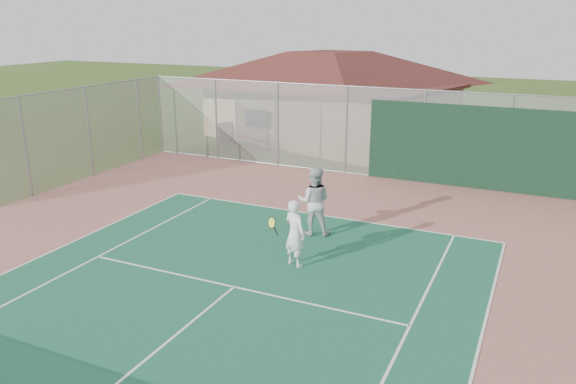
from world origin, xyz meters
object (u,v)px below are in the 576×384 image
Objects in this scene: player_white_front at (294,234)px; player_grey_back at (314,202)px; clubhouse at (329,87)px; bleachers at (253,133)px.

player_grey_back is (-0.38, 2.21, 0.12)m from player_white_front.
player_grey_back is (4.50, -12.91, -1.68)m from clubhouse.
player_grey_back is (7.47, -10.18, 0.45)m from bleachers.
clubhouse is 8.03× the size of player_white_front.
bleachers is (-2.97, -2.72, -2.13)m from clubhouse.
clubhouse is at bearing -88.25° from player_grey_back.
bleachers is at bearing -71.20° from player_grey_back.
clubhouse is at bearing 62.21° from bleachers.
bleachers is at bearing -36.01° from player_white_front.
bleachers is at bearing -121.41° from clubhouse.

